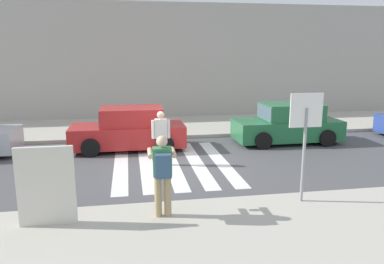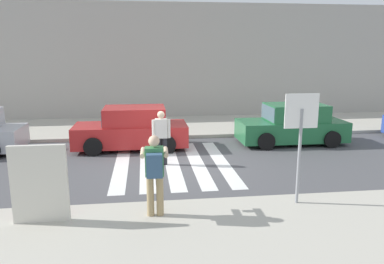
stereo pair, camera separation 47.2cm
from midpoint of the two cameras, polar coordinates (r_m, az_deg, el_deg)
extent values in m
plane|color=#4C4C4F|center=(11.90, -4.17, -5.09)|extent=(120.00, 120.00, 0.00)
cube|color=#B2AD9E|center=(17.69, -6.08, 0.82)|extent=(60.00, 4.80, 0.14)
cube|color=#ADA89E|center=(21.76, -7.03, 10.68)|extent=(56.00, 4.00, 6.01)
cube|color=silver|center=(12.06, -11.88, -5.08)|extent=(0.44, 5.20, 0.01)
cube|color=silver|center=(12.05, -8.06, -4.95)|extent=(0.44, 5.20, 0.01)
cube|color=silver|center=(12.09, -4.26, -4.80)|extent=(0.44, 5.20, 0.01)
cube|color=silver|center=(12.19, -0.50, -4.62)|extent=(0.44, 5.20, 0.01)
cube|color=silver|center=(12.34, 3.18, -4.44)|extent=(0.44, 5.20, 0.01)
cylinder|color=gray|center=(8.75, 15.19, -3.51)|extent=(0.07, 0.07, 2.17)
cube|color=white|center=(8.55, 15.53, 3.20)|extent=(0.76, 0.03, 0.76)
cube|color=red|center=(8.56, 15.48, 3.22)|extent=(0.66, 0.02, 0.66)
cylinder|color=tan|center=(7.93, -6.92, -9.70)|extent=(0.15, 0.15, 0.88)
cylinder|color=tan|center=(7.93, -5.45, -9.65)|extent=(0.15, 0.15, 0.88)
cube|color=#3D844C|center=(7.69, -6.31, -4.55)|extent=(0.39, 0.25, 0.60)
sphere|color=beige|center=(7.58, -6.38, -1.43)|extent=(0.23, 0.23, 0.23)
cylinder|color=beige|center=(7.86, -8.13, -3.20)|extent=(0.12, 0.58, 0.10)
cylinder|color=beige|center=(7.87, -4.63, -3.10)|extent=(0.12, 0.58, 0.10)
cube|color=black|center=(8.03, -6.43, -2.61)|extent=(0.14, 0.10, 0.10)
cube|color=#335170|center=(7.47, -6.25, -5.20)|extent=(0.33, 0.21, 0.48)
cylinder|color=#232328|center=(11.85, -6.33, -3.00)|extent=(0.15, 0.15, 0.88)
cylinder|color=#232328|center=(11.85, -5.37, -2.98)|extent=(0.15, 0.15, 0.88)
cube|color=silver|center=(11.68, -5.93, 0.52)|extent=(0.39, 0.26, 0.60)
sphere|color=beige|center=(11.60, -5.97, 2.60)|extent=(0.23, 0.23, 0.23)
cylinder|color=silver|center=(11.69, -7.10, 0.40)|extent=(0.10, 0.10, 0.58)
cylinder|color=silver|center=(11.69, -4.75, 0.45)|extent=(0.10, 0.10, 0.58)
cylinder|color=black|center=(15.61, -27.75, -1.11)|extent=(0.64, 0.22, 0.64)
cube|color=red|center=(13.95, -10.67, -0.46)|extent=(4.10, 1.70, 0.76)
cube|color=red|center=(13.81, -10.17, 2.40)|extent=(2.20, 1.56, 0.64)
cube|color=slate|center=(13.87, -14.59, 2.23)|extent=(0.10, 1.50, 0.54)
cube|color=slate|center=(13.84, -6.14, 2.54)|extent=(0.10, 1.50, 0.51)
cylinder|color=black|center=(13.26, -16.19, -2.32)|extent=(0.64, 0.22, 0.64)
cylinder|color=black|center=(14.90, -15.49, -0.71)|extent=(0.64, 0.22, 0.64)
cylinder|color=black|center=(13.20, -5.16, -1.94)|extent=(0.64, 0.22, 0.64)
cylinder|color=black|center=(14.85, -5.70, -0.37)|extent=(0.64, 0.22, 0.64)
cube|color=#236B3D|center=(15.13, 13.34, 0.40)|extent=(4.10, 1.70, 0.76)
cube|color=#236B3D|center=(15.07, 14.00, 3.03)|extent=(2.20, 1.56, 0.64)
cube|color=slate|center=(14.67, 10.16, 2.96)|extent=(0.10, 1.50, 0.54)
cube|color=slate|center=(15.48, 17.29, 3.08)|extent=(0.10, 1.50, 0.51)
cylinder|color=black|center=(13.95, 9.84, -1.31)|extent=(0.64, 0.22, 0.64)
cylinder|color=black|center=(15.52, 7.76, 0.12)|extent=(0.64, 0.22, 0.64)
cylinder|color=black|center=(14.98, 19.05, -0.87)|extent=(0.64, 0.22, 0.64)
cylinder|color=black|center=(16.45, 16.24, 0.43)|extent=(0.64, 0.22, 0.64)
cube|color=beige|center=(8.01, -22.94, -7.64)|extent=(1.10, 0.10, 1.60)
cube|color=pink|center=(8.06, -22.85, -7.51)|extent=(0.96, 0.02, 1.46)
camera|label=1|loc=(0.24, -91.18, -0.25)|focal=35.00mm
camera|label=2|loc=(0.24, 88.82, 0.25)|focal=35.00mm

